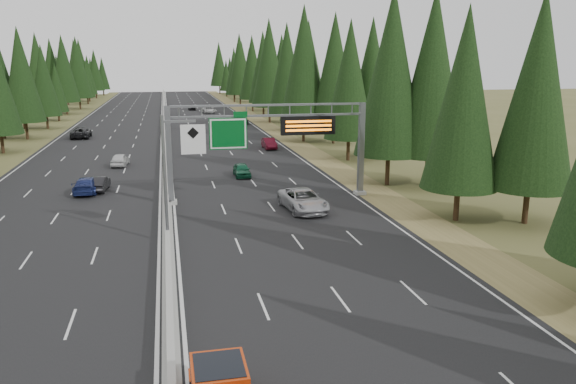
% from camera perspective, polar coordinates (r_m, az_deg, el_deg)
% --- Properties ---
extents(road, '(32.00, 260.00, 0.08)m').
position_cam_1_polar(road, '(90.12, -12.39, 5.71)').
color(road, black).
rests_on(road, ground).
extents(shoulder_right, '(3.60, 260.00, 0.06)m').
position_cam_1_polar(shoulder_right, '(91.82, -1.16, 6.14)').
color(shoulder_right, olive).
rests_on(shoulder_right, ground).
extents(shoulder_left, '(3.60, 260.00, 0.06)m').
position_cam_1_polar(shoulder_left, '(91.91, -23.58, 5.06)').
color(shoulder_left, brown).
rests_on(shoulder_left, ground).
extents(median_barrier, '(0.70, 260.00, 0.85)m').
position_cam_1_polar(median_barrier, '(90.08, -12.40, 5.95)').
color(median_barrier, gray).
rests_on(median_barrier, road).
extents(sign_gantry, '(16.75, 0.98, 7.80)m').
position_cam_1_polar(sign_gantry, '(45.54, -1.18, 5.65)').
color(sign_gantry, slate).
rests_on(sign_gantry, road).
extents(hov_sign_pole, '(2.80, 0.50, 8.00)m').
position_cam_1_polar(hov_sign_pole, '(35.00, -11.49, 2.21)').
color(hov_sign_pole, slate).
rests_on(hov_sign_pole, road).
extents(tree_row_right, '(11.89, 243.36, 18.90)m').
position_cam_1_polar(tree_row_right, '(88.28, 1.87, 12.07)').
color(tree_row_right, black).
rests_on(tree_row_right, ground).
extents(silver_minivan, '(3.25, 6.05, 1.61)m').
position_cam_1_polar(silver_minivan, '(42.80, 1.55, -0.81)').
color(silver_minivan, '#A1A1A6').
rests_on(silver_minivan, road).
extents(car_ahead_green, '(1.53, 3.78, 1.28)m').
position_cam_1_polar(car_ahead_green, '(55.68, -4.72, 2.24)').
color(car_ahead_green, '#125234').
rests_on(car_ahead_green, road).
extents(car_ahead_dkred, '(1.49, 4.20, 1.38)m').
position_cam_1_polar(car_ahead_dkred, '(73.46, -1.93, 4.96)').
color(car_ahead_dkred, '#520B19').
rests_on(car_ahead_dkred, road).
extents(car_ahead_dkgrey, '(2.10, 5.10, 1.48)m').
position_cam_1_polar(car_ahead_dkgrey, '(103.51, -4.74, 7.33)').
color(car_ahead_dkgrey, black).
rests_on(car_ahead_dkgrey, road).
extents(car_ahead_white, '(2.69, 5.16, 1.39)m').
position_cam_1_polar(car_ahead_white, '(126.05, -8.06, 8.26)').
color(car_ahead_white, '#BDBDBD').
rests_on(car_ahead_white, road).
extents(car_ahead_far, '(1.72, 3.81, 1.27)m').
position_cam_1_polar(car_ahead_far, '(134.86, -9.74, 8.48)').
color(car_ahead_far, black).
rests_on(car_ahead_far, road).
extents(car_onc_near, '(1.68, 4.01, 1.29)m').
position_cam_1_polar(car_onc_near, '(52.06, -18.66, 0.83)').
color(car_onc_near, black).
rests_on(car_onc_near, road).
extents(car_onc_blue, '(2.13, 4.81, 1.37)m').
position_cam_1_polar(car_onc_blue, '(51.56, -19.73, 0.68)').
color(car_onc_blue, navy).
rests_on(car_onc_blue, road).
extents(car_onc_white, '(1.99, 4.14, 1.36)m').
position_cam_1_polar(car_onc_white, '(63.89, -16.70, 3.17)').
color(car_onc_white, silver).
rests_on(car_onc_white, road).
extents(car_onc_far, '(2.72, 5.74, 1.58)m').
position_cam_1_polar(car_onc_far, '(89.34, -20.28, 5.68)').
color(car_onc_far, black).
rests_on(car_onc_far, road).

